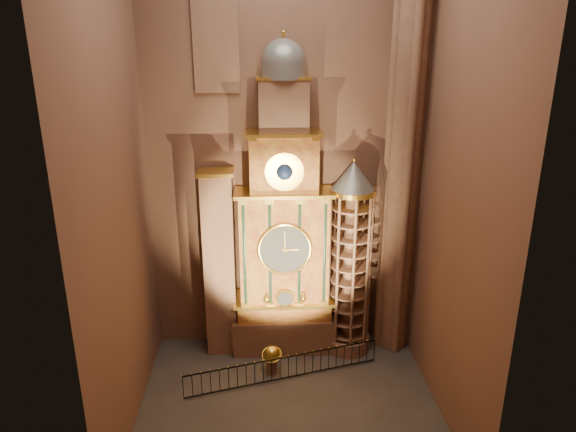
{
  "coord_description": "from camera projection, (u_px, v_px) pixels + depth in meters",
  "views": [
    {
      "loc": [
        -1.09,
        -20.11,
        16.19
      ],
      "look_at": [
        0.12,
        3.0,
        8.41
      ],
      "focal_mm": 32.0,
      "sensor_mm": 36.0,
      "label": 1
    }
  ],
  "objects": [
    {
      "name": "floor",
      "position": [
        289.0,
        405.0,
        24.24
      ],
      "size": [
        14.0,
        14.0,
        0.0
      ],
      "primitive_type": "plane",
      "color": "#383330",
      "rests_on": "ground"
    },
    {
      "name": "stained_glass_window",
      "position": [
        215.0,
        37.0,
        24.43
      ],
      "size": [
        2.2,
        0.14,
        5.2
      ],
      "color": "navy",
      "rests_on": "wall_back"
    },
    {
      "name": "iron_railing",
      "position": [
        284.0,
        368.0,
        25.81
      ],
      "size": [
        9.75,
        2.69,
        1.28
      ],
      "color": "black",
      "rests_on": "floor"
    },
    {
      "name": "portrait_tower",
      "position": [
        220.0,
        264.0,
        27.15
      ],
      "size": [
        1.8,
        1.6,
        10.2
      ],
      "color": "#8C634C",
      "rests_on": "floor"
    },
    {
      "name": "astronomical_clock",
      "position": [
        284.0,
        236.0,
        26.81
      ],
      "size": [
        5.6,
        2.41,
        16.7
      ],
      "color": "#8C634C",
      "rests_on": "floor"
    },
    {
      "name": "celestial_globe",
      "position": [
        272.0,
        357.0,
        26.33
      ],
      "size": [
        1.25,
        1.21,
        1.51
      ],
      "color": "#8C634C",
      "rests_on": "floor"
    },
    {
      "name": "stair_turret",
      "position": [
        350.0,
        261.0,
        27.19
      ],
      "size": [
        2.5,
        2.5,
        10.8
      ],
      "color": "#8C634C",
      "rests_on": "floor"
    },
    {
      "name": "wall_left",
      "position": [
        114.0,
        181.0,
        20.39
      ],
      "size": [
        0.0,
        22.0,
        22.0
      ],
      "primitive_type": "plane",
      "rotation": [
        1.57,
        0.0,
        1.57
      ],
      "color": "brown",
      "rests_on": "floor"
    },
    {
      "name": "wall_back",
      "position": [
        283.0,
        150.0,
        26.42
      ],
      "size": [
        22.0,
        0.0,
        22.0
      ],
      "primitive_type": "plane",
      "rotation": [
        1.57,
        0.0,
        0.0
      ],
      "color": "brown",
      "rests_on": "floor"
    },
    {
      "name": "gothic_pier",
      "position": [
        405.0,
        153.0,
        25.77
      ],
      "size": [
        2.04,
        2.04,
        22.0
      ],
      "color": "#8C634C",
      "rests_on": "floor"
    },
    {
      "name": "wall_right",
      "position": [
        459.0,
        177.0,
        21.08
      ],
      "size": [
        0.0,
        22.0,
        22.0
      ],
      "primitive_type": "plane",
      "rotation": [
        1.57,
        0.0,
        -1.57
      ],
      "color": "brown",
      "rests_on": "floor"
    }
  ]
}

